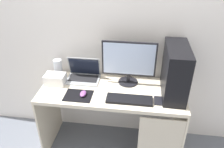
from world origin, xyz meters
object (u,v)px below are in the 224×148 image
object	(u,v)px
projector	(55,79)
cell_phone	(158,101)
laptop	(84,75)
speaker	(58,68)
monitor	(129,62)
mouse_left	(83,94)
keyboard	(129,100)
pc_tower	(175,71)

from	to	relation	value
projector	cell_phone	xyz separation A→B (m)	(1.02, -0.16, -0.05)
projector	cell_phone	bearing A→B (deg)	-8.92
laptop	projector	size ratio (longest dim) A/B	1.70
laptop	speaker	world-z (taller)	laptop
monitor	laptop	xyz separation A→B (m)	(-0.47, 0.02, -0.19)
mouse_left	cell_phone	bearing A→B (deg)	0.59
laptop	cell_phone	size ratio (longest dim) A/B	2.61
keyboard	mouse_left	size ratio (longest dim) A/B	4.38
pc_tower	mouse_left	bearing A→B (deg)	-169.38
laptop	speaker	size ratio (longest dim) A/B	1.83
projector	keyboard	xyz separation A→B (m)	(0.76, -0.19, -0.04)
monitor	projector	xyz separation A→B (m)	(-0.73, -0.11, -0.19)
cell_phone	projector	bearing A→B (deg)	171.08
laptop	projector	world-z (taller)	laptop
speaker	monitor	bearing A→B (deg)	-3.86
speaker	keyboard	distance (m)	0.86
monitor	keyboard	distance (m)	0.37
monitor	projector	world-z (taller)	monitor
speaker	cell_phone	size ratio (longest dim) A/B	1.42
mouse_left	cell_phone	distance (m)	0.69
laptop	speaker	distance (m)	0.29
pc_tower	monitor	distance (m)	0.45
laptop	speaker	xyz separation A→B (m)	(-0.28, 0.03, 0.05)
mouse_left	laptop	bearing A→B (deg)	102.88
monitor	keyboard	xyz separation A→B (m)	(0.03, -0.30, -0.23)
pc_tower	projector	size ratio (longest dim) A/B	2.39
projector	keyboard	world-z (taller)	projector
pc_tower	monitor	size ratio (longest dim) A/B	0.91
speaker	cell_phone	bearing A→B (deg)	-17.10
monitor	projector	distance (m)	0.76
projector	mouse_left	size ratio (longest dim) A/B	2.08
laptop	cell_phone	xyz separation A→B (m)	(0.76, -0.29, -0.04)
pc_tower	cell_phone	size ratio (longest dim) A/B	3.67
laptop	monitor	bearing A→B (deg)	-2.40
monitor	laptop	bearing A→B (deg)	177.60
mouse_left	projector	bearing A→B (deg)	152.96
projector	mouse_left	bearing A→B (deg)	-27.04
monitor	mouse_left	xyz separation A→B (m)	(-0.40, -0.28, -0.22)
pc_tower	laptop	distance (m)	0.93
pc_tower	cell_phone	distance (m)	0.31
monitor	cell_phone	size ratio (longest dim) A/B	4.04
cell_phone	mouse_left	bearing A→B (deg)	-179.41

